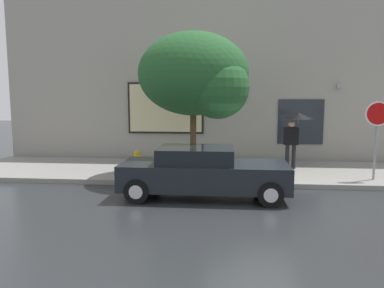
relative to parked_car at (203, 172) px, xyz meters
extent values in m
plane|color=#282B2D|center=(1.33, 0.09, -0.68)|extent=(60.00, 60.00, 0.00)
cube|color=gray|center=(1.33, 3.09, -0.61)|extent=(20.00, 4.00, 0.15)
cube|color=#9E998E|center=(1.33, 5.59, 2.82)|extent=(20.00, 0.40, 7.00)
cube|color=black|center=(-1.90, 5.36, 1.56)|extent=(3.15, 0.06, 2.12)
cube|color=beige|center=(-1.90, 5.33, 1.56)|extent=(2.99, 0.03, 1.96)
cube|color=#262B33|center=(3.58, 5.37, 1.02)|extent=(1.80, 0.04, 1.80)
cone|color=#99999E|center=(4.98, 5.24, 2.42)|extent=(0.22, 0.24, 0.24)
cube|color=black|center=(0.04, 0.00, -0.08)|extent=(4.45, 1.71, 0.68)
cube|color=black|center=(-0.18, 0.00, 0.47)|extent=(2.00, 1.50, 0.42)
cylinder|color=black|center=(1.72, 0.78, -0.36)|extent=(0.64, 0.22, 0.64)
cylinder|color=silver|center=(1.72, 0.78, -0.36)|extent=(0.35, 0.24, 0.35)
cylinder|color=black|center=(1.72, -0.78, -0.36)|extent=(0.64, 0.22, 0.64)
cylinder|color=silver|center=(1.72, -0.78, -0.36)|extent=(0.35, 0.24, 0.35)
cylinder|color=black|center=(-1.64, 0.78, -0.36)|extent=(0.64, 0.22, 0.64)
cylinder|color=silver|center=(-1.64, 0.78, -0.36)|extent=(0.35, 0.24, 0.35)
cylinder|color=black|center=(-1.64, -0.78, -0.36)|extent=(0.64, 0.22, 0.64)
cylinder|color=silver|center=(-1.64, -0.78, -0.36)|extent=(0.35, 0.24, 0.35)
cylinder|color=yellow|center=(-2.35, 2.22, -0.20)|extent=(0.22, 0.22, 0.66)
sphere|color=gold|center=(-2.35, 2.22, 0.13)|extent=(0.23, 0.23, 0.23)
cylinder|color=gold|center=(-2.35, 2.06, -0.17)|extent=(0.09, 0.12, 0.09)
cylinder|color=gold|center=(-2.35, 2.38, -0.17)|extent=(0.09, 0.12, 0.09)
cylinder|color=yellow|center=(-2.35, 2.22, -0.50)|extent=(0.30, 0.30, 0.06)
cylinder|color=black|center=(2.79, 3.48, -0.10)|extent=(0.14, 0.14, 0.86)
cylinder|color=black|center=(3.01, 3.48, -0.10)|extent=(0.14, 0.14, 0.86)
cube|color=black|center=(2.90, 3.48, 0.64)|extent=(0.50, 0.22, 0.61)
sphere|color=tan|center=(2.90, 3.48, 1.06)|extent=(0.23, 0.23, 0.23)
cylinder|color=#4C4C51|center=(3.13, 3.48, 0.89)|extent=(0.02, 0.02, 0.90)
cone|color=black|center=(3.13, 3.48, 1.36)|extent=(1.06, 1.06, 0.22)
cylinder|color=#4C3823|center=(-0.47, 2.24, 0.62)|extent=(0.21, 0.21, 2.30)
ellipsoid|color=#235628|center=(-0.47, 2.24, 2.75)|extent=(3.57, 3.04, 2.68)
sphere|color=#235628|center=(0.34, 1.80, 2.31)|extent=(1.96, 1.96, 1.96)
cylinder|color=gray|center=(5.19, 1.94, 0.67)|extent=(0.07, 0.07, 2.39)
cylinder|color=white|center=(5.19, 1.90, 1.51)|extent=(0.76, 0.02, 0.76)
cylinder|color=red|center=(5.19, 1.89, 1.51)|extent=(0.66, 0.02, 0.66)
camera|label=1|loc=(0.62, -9.74, 2.02)|focal=34.47mm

